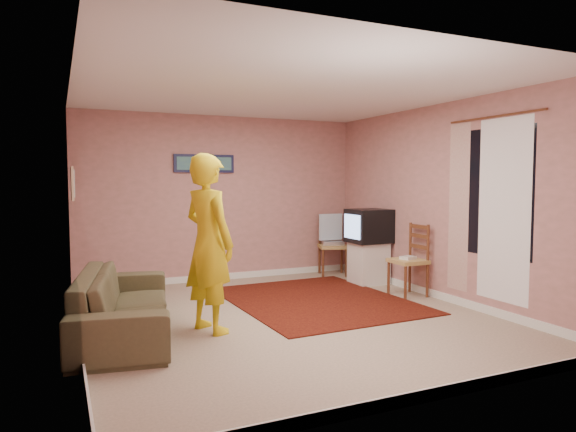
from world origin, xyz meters
name	(u,v)px	position (x,y,z in m)	size (l,w,h in m)	color
ground	(287,317)	(0.00, 0.00, 0.00)	(5.00, 5.00, 0.00)	tan
wall_back	(223,199)	(0.00, 2.50, 1.30)	(4.50, 0.02, 2.60)	tan
wall_front	(433,222)	(0.00, -2.50, 1.30)	(4.50, 0.02, 2.60)	tan
wall_left	(74,211)	(-2.25, 0.00, 1.30)	(0.02, 5.00, 2.60)	tan
wall_right	(442,202)	(2.25, 0.00, 1.30)	(0.02, 5.00, 2.60)	tan
ceiling	(287,91)	(0.00, 0.00, 2.60)	(4.50, 5.00, 0.02)	white
baseboard_back	(224,277)	(0.00, 2.49, 0.05)	(4.50, 0.02, 0.10)	white
baseboard_front	(429,395)	(0.00, -2.49, 0.05)	(4.50, 0.02, 0.10)	white
baseboard_left	(79,337)	(-2.24, 0.00, 0.05)	(0.02, 5.00, 0.10)	white
baseboard_right	(439,295)	(2.24, 0.00, 0.05)	(0.02, 5.00, 0.10)	white
window	(495,192)	(2.24, -0.90, 1.45)	(0.01, 1.10, 1.50)	black
curtain_sheer	(504,210)	(2.23, -1.05, 1.25)	(0.01, 0.75, 2.10)	white
curtain_floral	(459,207)	(2.21, -0.35, 1.25)	(0.01, 0.35, 2.10)	beige
curtain_rod	(494,117)	(2.20, -0.90, 2.32)	(0.02, 0.02, 1.40)	brown
picture_back	(204,164)	(-0.30, 2.47, 1.85)	(0.95, 0.04, 0.28)	#141638
picture_left	(73,184)	(-2.22, 1.60, 1.55)	(0.04, 0.38, 0.42)	#CFB38E
area_rug	(317,300)	(0.70, 0.60, 0.01)	(2.14, 2.68, 0.01)	black
tv_cabinet	(369,263)	(1.95, 1.28, 0.32)	(0.50, 0.45, 0.64)	white
crt_tv	(369,226)	(1.94, 1.28, 0.89)	(0.61, 0.54, 0.51)	black
chair_a	(333,239)	(1.79, 2.13, 0.61)	(0.56, 0.55, 0.54)	tan
dvd_player	(333,243)	(1.79, 2.13, 0.54)	(0.35, 0.25, 0.06)	#AFAFB4
blue_throw	(331,227)	(1.79, 2.20, 0.81)	(0.42, 0.05, 0.44)	#8DBBE7
chair_b	(408,252)	(1.98, 0.35, 0.61)	(0.43, 0.45, 0.54)	tan
game_console	(408,258)	(1.98, 0.35, 0.53)	(0.20, 0.15, 0.04)	silver
sofa	(124,303)	(-1.80, 0.11, 0.33)	(2.24, 0.87, 0.65)	brown
person	(209,243)	(-0.96, -0.15, 0.93)	(0.68, 0.45, 1.87)	yellow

